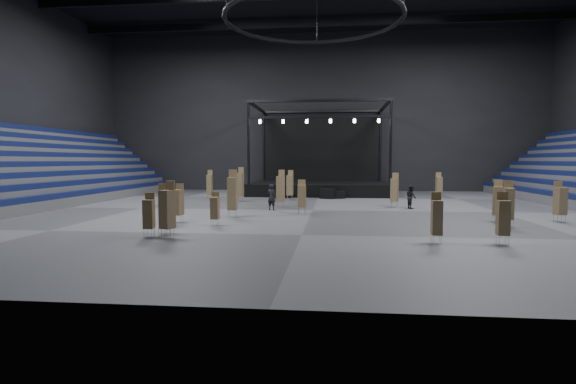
# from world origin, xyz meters

# --- Properties ---
(floor) EXTENTS (50.00, 50.00, 0.00)m
(floor) POSITION_xyz_m (0.00, 0.00, 0.00)
(floor) COLOR #515154
(floor) RESTS_ON ground
(wall_back) EXTENTS (50.00, 0.20, 18.00)m
(wall_back) POSITION_xyz_m (0.00, 21.00, 9.00)
(wall_back) COLOR black
(wall_back) RESTS_ON ground
(bleachers_left) EXTENTS (7.20, 40.00, 6.40)m
(bleachers_left) POSITION_xyz_m (-22.94, 0.00, 1.73)
(bleachers_left) COLOR #535356
(bleachers_left) RESTS_ON floor
(stage) EXTENTS (14.00, 10.00, 9.20)m
(stage) POSITION_xyz_m (0.00, 16.24, 1.45)
(stage) COLOR black
(stage) RESTS_ON floor
(truss_ring) EXTENTS (12.30, 12.30, 5.15)m
(truss_ring) POSITION_xyz_m (-0.00, 0.00, 13.00)
(truss_ring) COLOR black
(truss_ring) RESTS_ON ceiling
(flight_case_left) EXTENTS (1.41, 0.75, 0.92)m
(flight_case_left) POSITION_xyz_m (-3.21, 9.98, 0.46)
(flight_case_left) COLOR black
(flight_case_left) RESTS_ON floor
(flight_case_mid) EXTENTS (1.50, 1.05, 0.90)m
(flight_case_mid) POSITION_xyz_m (0.89, 9.62, 0.45)
(flight_case_mid) COLOR black
(flight_case_mid) RESTS_ON floor
(flight_case_right) EXTENTS (1.16, 0.87, 0.69)m
(flight_case_right) POSITION_xyz_m (1.94, 9.86, 0.35)
(flight_case_right) COLOR black
(flight_case_right) RESTS_ON floor
(chair_stack_0) EXTENTS (0.70, 0.70, 2.56)m
(chair_stack_0) POSITION_xyz_m (-5.87, -11.99, 1.34)
(chair_stack_0) COLOR silver
(chair_stack_0) RESTS_ON floor
(chair_stack_1) EXTENTS (0.46, 0.46, 2.63)m
(chair_stack_1) POSITION_xyz_m (-9.60, 8.01, 1.33)
(chair_stack_1) COLOR silver
(chair_stack_1) RESTS_ON floor
(chair_stack_2) EXTENTS (0.61, 0.61, 2.91)m
(chair_stack_2) POSITION_xyz_m (-6.47, 6.35, 1.47)
(chair_stack_2) COLOR silver
(chair_stack_2) RESTS_ON floor
(chair_stack_3) EXTENTS (0.63, 0.63, 2.18)m
(chair_stack_3) POSITION_xyz_m (-7.17, -7.03, 1.17)
(chair_stack_3) COLOR silver
(chair_stack_3) RESTS_ON floor
(chair_stack_4) EXTENTS (0.47, 0.47, 1.99)m
(chair_stack_4) POSITION_xyz_m (-6.88, -11.64, 1.06)
(chair_stack_4) COLOR silver
(chair_stack_4) RESTS_ON floor
(chair_stack_5) EXTENTS (0.49, 0.49, 2.17)m
(chair_stack_5) POSITION_xyz_m (8.39, -11.99, 1.14)
(chair_stack_5) COLOR silver
(chair_stack_5) RESTS_ON floor
(chair_stack_6) EXTENTS (0.65, 0.65, 2.39)m
(chair_stack_6) POSITION_xyz_m (10.53, -5.24, 1.25)
(chair_stack_6) COLOR silver
(chair_stack_6) RESTS_ON floor
(chair_stack_7) EXTENTS (0.43, 0.43, 1.79)m
(chair_stack_7) POSITION_xyz_m (-4.82, -7.90, 0.96)
(chair_stack_7) COLOR silver
(chair_stack_7) RESTS_ON floor
(chair_stack_8) EXTENTS (0.65, 0.65, 2.56)m
(chair_stack_8) POSITION_xyz_m (5.94, 2.69, 1.32)
(chair_stack_8) COLOR silver
(chair_stack_8) RESTS_ON floor
(chair_stack_9) EXTENTS (0.58, 0.58, 2.22)m
(chair_stack_9) POSITION_xyz_m (-0.59, -2.30, 1.20)
(chair_stack_9) COLOR silver
(chair_stack_9) RESTS_ON floor
(chair_stack_10) EXTENTS (0.52, 0.52, 2.48)m
(chair_stack_10) POSITION_xyz_m (10.33, 8.01, 1.28)
(chair_stack_10) COLOR silver
(chair_stack_10) RESTS_ON floor
(chair_stack_11) EXTENTS (0.55, 0.55, 2.43)m
(chair_stack_11) POSITION_xyz_m (10.51, -6.88, 1.25)
(chair_stack_11) COLOR silver
(chair_stack_11) RESTS_ON floor
(chair_stack_12) EXTENTS (0.53, 0.53, 2.91)m
(chair_stack_12) POSITION_xyz_m (-4.70, -4.33, 1.48)
(chair_stack_12) COLOR silver
(chair_stack_12) RESTS_ON floor
(chair_stack_13) EXTENTS (0.63, 0.63, 2.32)m
(chair_stack_13) POSITION_xyz_m (14.00, -4.83, 1.23)
(chair_stack_13) COLOR silver
(chair_stack_13) RESTS_ON floor
(chair_stack_14) EXTENTS (0.62, 0.62, 2.78)m
(chair_stack_14) POSITION_xyz_m (-2.46, 1.75, 1.41)
(chair_stack_14) COLOR silver
(chair_stack_14) RESTS_ON floor
(chair_stack_15) EXTENTS (0.42, 0.42, 2.14)m
(chair_stack_15) POSITION_xyz_m (5.74, -11.99, 1.11)
(chair_stack_15) COLOR silver
(chair_stack_15) RESTS_ON floor
(chair_stack_16) EXTENTS (0.61, 0.61, 2.39)m
(chair_stack_16) POSITION_xyz_m (-6.49, -10.83, 1.24)
(chair_stack_16) COLOR silver
(chair_stack_16) RESTS_ON floor
(chair_stack_17) EXTENTS (0.59, 0.59, 2.61)m
(chair_stack_17) POSITION_xyz_m (-2.38, 8.01, 1.34)
(chair_stack_17) COLOR silver
(chair_stack_17) RESTS_ON floor
(man_center) EXTENTS (0.78, 0.66, 1.83)m
(man_center) POSITION_xyz_m (-2.85, -0.25, 0.91)
(man_center) COLOR black
(man_center) RESTS_ON floor
(crew_member) EXTENTS (0.83, 0.96, 1.67)m
(crew_member) POSITION_xyz_m (7.00, 1.79, 0.84)
(crew_member) COLOR black
(crew_member) RESTS_ON floor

